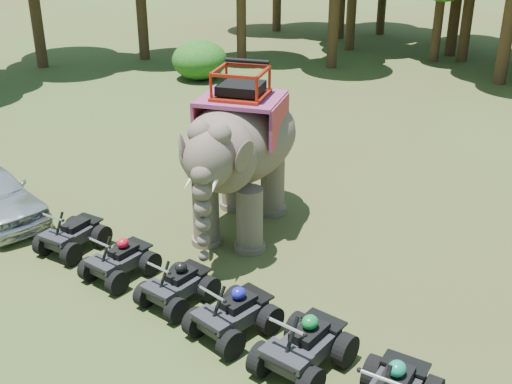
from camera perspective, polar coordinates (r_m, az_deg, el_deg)
ground at (r=15.10m, az=-2.83°, el=-8.08°), size 110.00×110.00×0.00m
elephant at (r=16.61m, az=-1.40°, el=3.70°), size 4.10×5.76×4.43m
atv_0 at (r=16.76m, az=-16.07°, el=-3.18°), size 1.37×1.75×1.20m
atv_1 at (r=15.34m, az=-12.07°, el=-5.48°), size 1.19×1.62×1.19m
atv_2 at (r=14.21m, az=-7.03°, el=-7.74°), size 1.18×1.61×1.18m
atv_3 at (r=13.16m, az=-2.03°, el=-10.21°), size 1.44×1.85×1.28m
atv_4 at (r=12.28m, az=4.33°, el=-12.91°), size 1.36×1.86×1.37m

